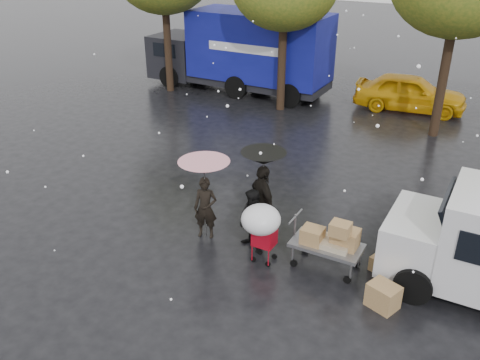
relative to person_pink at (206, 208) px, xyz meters
The scene contains 12 objects.
ground 1.35m from the person_pink, 25.26° to the right, with size 90.00×90.00×0.00m, color black.
person_pink is the anchor object (origin of this frame).
person_middle 1.23m from the person_pink, ahead, with size 0.72×0.56×1.49m, color black.
person_black 1.34m from the person_pink, 28.74° to the left, with size 1.08×0.45×1.83m, color black.
umbrella_pink 1.05m from the person_pink, 90.00° to the left, with size 1.18×1.18×1.96m.
umbrella_black 1.84m from the person_pink, 28.74° to the left, with size 1.03×1.03×2.18m.
vendor_cart 3.01m from the person_pink, ahead, with size 1.52×0.80×1.27m.
shopping_cart 1.73m from the person_pink, 13.29° to the right, with size 0.84×0.84×1.46m.
blue_truck 12.23m from the person_pink, 114.75° to the left, with size 8.30×2.60×3.50m.
box_ground_near 4.41m from the person_pink, ahead, with size 0.56×0.45×0.50m, color olive.
box_ground_far 4.12m from the person_pink, ahead, with size 0.43×0.33×0.33m, color olive.
yellow_taxi 12.09m from the person_pink, 80.08° to the left, with size 1.73×4.31×1.47m, color #DE9F0B.
Camera 1 is at (4.70, -8.15, 6.60)m, focal length 38.00 mm.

